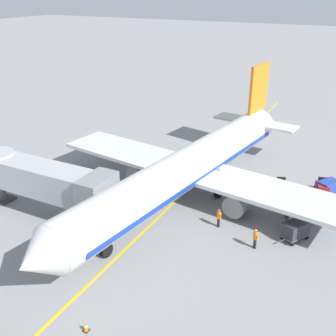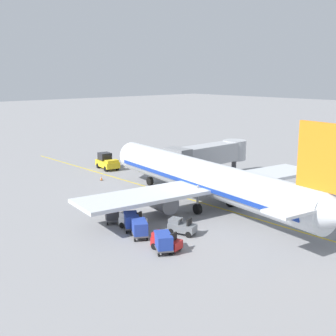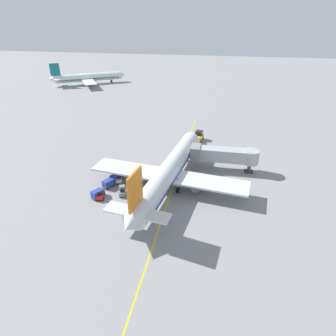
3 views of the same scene
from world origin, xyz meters
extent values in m
plane|color=gray|center=(0.00, 0.00, 0.00)|extent=(400.00, 400.00, 0.00)
cube|color=gold|center=(0.00, 0.00, 0.00)|extent=(0.24, 80.00, 0.01)
cylinder|color=silver|center=(-0.76, -0.69, 3.29)|extent=(8.14, 32.20, 3.70)
cube|color=#193899|center=(-0.76, -0.69, 2.82)|extent=(7.82, 29.67, 0.44)
cone|color=silver|center=(1.65, 16.34, 3.29)|extent=(3.93, 2.88, 3.63)
cone|color=silver|center=(-3.19, -17.92, 3.58)|extent=(3.51, 3.21, 3.14)
cube|color=black|center=(1.40, 14.55, 3.93)|extent=(2.90, 1.48, 0.60)
cube|color=silver|center=(-0.90, -1.68, 2.64)|extent=(30.43, 9.34, 0.36)
cylinder|color=gray|center=(-6.23, -0.12, 1.39)|extent=(2.43, 3.45, 2.00)
cylinder|color=gray|center=(4.66, -1.66, 1.39)|extent=(2.43, 3.45, 2.00)
cube|color=orange|center=(-2.85, -15.55, 7.88)|extent=(0.93, 4.40, 5.50)
cube|color=silver|center=(-2.83, -15.35, 3.84)|extent=(10.27, 3.97, 0.24)
cylinder|color=black|center=(0.81, 10.40, 0.55)|extent=(0.60, 1.15, 1.10)
cylinder|color=gray|center=(0.81, 10.40, 2.10)|extent=(0.24, 0.24, 2.00)
cylinder|color=black|center=(-3.31, -2.35, 0.55)|extent=(0.60, 1.15, 1.10)
cylinder|color=gray|center=(-3.31, -2.35, 2.10)|extent=(0.24, 0.24, 2.00)
cylinder|color=black|center=(1.24, -3.00, 0.55)|extent=(0.60, 1.15, 1.10)
cylinder|color=gray|center=(1.24, -3.00, 2.10)|extent=(0.24, 0.24, 2.00)
cube|color=#A8AAAF|center=(8.59, 7.73, 3.49)|extent=(12.17, 2.80, 2.60)
cube|color=gray|center=(3.30, 7.73, 3.49)|extent=(2.00, 3.50, 2.99)
cylinder|color=#4C4C51|center=(14.68, 7.73, 1.09)|extent=(0.70, 0.70, 2.19)
cube|color=#38383A|center=(14.68, 7.73, 0.08)|extent=(1.80, 1.80, 0.16)
cube|color=silver|center=(-10.90, -1.18, 0.63)|extent=(2.04, 2.77, 0.70)
cube|color=silver|center=(-11.16, -0.55, 1.20)|extent=(1.34, 1.35, 0.44)
cube|color=black|center=(-10.65, -1.82, 1.30)|extent=(0.84, 0.46, 0.64)
cylinder|color=black|center=(-10.95, -1.07, 1.28)|extent=(0.17, 0.27, 0.54)
cylinder|color=black|center=(-11.73, -0.57, 0.28)|extent=(0.39, 0.59, 0.56)
cylinder|color=black|center=(-10.73, -0.17, 0.28)|extent=(0.39, 0.59, 0.56)
cylinder|color=black|center=(-11.08, -2.20, 0.28)|extent=(0.39, 0.59, 0.56)
cylinder|color=black|center=(-10.08, -1.80, 0.28)|extent=(0.39, 0.59, 0.56)
cube|color=#B21E1E|center=(-12.15, -7.38, 0.63)|extent=(1.74, 2.71, 0.70)
cube|color=#B21E1E|center=(-12.31, -6.71, 1.20)|extent=(1.23, 1.25, 0.44)
cube|color=black|center=(-11.99, -8.05, 1.30)|extent=(0.85, 0.35, 0.64)
cylinder|color=black|center=(-12.18, -7.26, 1.28)|extent=(0.14, 0.27, 0.54)
cylinder|color=black|center=(-12.88, -6.65, 0.28)|extent=(0.32, 0.59, 0.56)
cylinder|color=black|center=(-11.82, -6.41, 0.28)|extent=(0.32, 0.59, 0.56)
cylinder|color=black|center=(-12.48, -8.36, 0.28)|extent=(0.32, 0.59, 0.56)
cylinder|color=black|center=(-11.43, -8.11, 0.28)|extent=(0.32, 0.59, 0.56)
cube|color=slate|center=(-8.61, -5.58, 0.63)|extent=(2.01, 2.76, 0.70)
cube|color=slate|center=(-8.86, -4.94, 1.20)|extent=(1.33, 1.34, 0.44)
cube|color=black|center=(-8.37, -6.22, 1.30)|extent=(0.84, 0.45, 0.64)
cylinder|color=black|center=(-8.66, -5.46, 1.28)|extent=(0.17, 0.27, 0.54)
cylinder|color=black|center=(-9.43, -4.95, 0.28)|extent=(0.39, 0.59, 0.56)
cylinder|color=black|center=(-8.42, -4.57, 0.28)|extent=(0.39, 0.59, 0.56)
cylinder|color=black|center=(-8.81, -6.59, 0.28)|extent=(0.39, 0.59, 0.56)
cylinder|color=black|center=(-7.80, -6.21, 0.28)|extent=(0.39, 0.59, 0.56)
cube|color=#4C4C51|center=(-11.40, 1.52, 0.42)|extent=(2.22, 2.56, 0.12)
cube|color=#2D2D33|center=(-11.40, 1.52, 1.03)|extent=(2.11, 2.43, 1.10)
cylinder|color=#4C4C51|center=(-10.68, 2.78, 0.41)|extent=(0.41, 0.64, 0.07)
cylinder|color=black|center=(-11.47, 2.51, 0.18)|extent=(0.28, 0.37, 0.36)
cylinder|color=black|center=(-10.51, 1.96, 0.18)|extent=(0.28, 0.37, 0.36)
cylinder|color=black|center=(-12.29, 1.08, 0.18)|extent=(0.28, 0.37, 0.36)
cylinder|color=black|center=(-11.33, 0.53, 0.18)|extent=(0.28, 0.37, 0.36)
cube|color=#4C4C51|center=(-11.38, -1.56, 0.42)|extent=(2.22, 2.56, 0.12)
cube|color=#233D9E|center=(-11.38, -1.56, 1.03)|extent=(2.11, 2.43, 1.10)
cylinder|color=#4C4C51|center=(-10.66, -0.30, 0.41)|extent=(0.41, 0.64, 0.07)
cylinder|color=black|center=(-11.45, -0.57, 0.18)|extent=(0.28, 0.37, 0.36)
cylinder|color=black|center=(-10.49, -1.12, 0.18)|extent=(0.28, 0.37, 0.36)
cylinder|color=black|center=(-12.27, -2.00, 0.18)|extent=(0.28, 0.37, 0.36)
cylinder|color=black|center=(-11.31, -2.55, 0.18)|extent=(0.28, 0.37, 0.36)
cube|color=#4C4C51|center=(-12.08, -3.69, 0.42)|extent=(2.22, 2.56, 0.12)
cube|color=#233D9E|center=(-12.08, -3.69, 1.03)|extent=(2.11, 2.43, 1.10)
cylinder|color=#4C4C51|center=(-11.36, -2.43, 0.41)|extent=(0.41, 0.64, 0.07)
cylinder|color=black|center=(-12.15, -2.70, 0.18)|extent=(0.28, 0.37, 0.36)
cylinder|color=black|center=(-11.19, -3.25, 0.18)|extent=(0.28, 0.37, 0.36)
cylinder|color=black|center=(-12.97, -4.13, 0.18)|extent=(0.28, 0.37, 0.36)
cylinder|color=black|center=(-12.01, -4.68, 0.18)|extent=(0.28, 0.37, 0.36)
cube|color=#4C4C51|center=(-12.64, -7.53, 0.42)|extent=(2.22, 2.56, 0.12)
cube|color=#233D9E|center=(-12.64, -7.53, 1.03)|extent=(2.11, 2.43, 1.10)
cylinder|color=#4C4C51|center=(-11.92, -6.28, 0.41)|extent=(0.41, 0.64, 0.07)
cylinder|color=black|center=(-12.71, -6.54, 0.18)|extent=(0.28, 0.37, 0.36)
cylinder|color=black|center=(-11.75, -7.09, 0.18)|extent=(0.28, 0.37, 0.36)
cylinder|color=black|center=(-12.58, -8.53, 0.18)|extent=(0.28, 0.37, 0.36)
cylinder|color=#232328|center=(-5.18, 2.53, 0.42)|extent=(0.15, 0.15, 0.85)
cylinder|color=#232328|center=(-5.32, 2.67, 0.42)|extent=(0.15, 0.15, 0.85)
cube|color=orange|center=(-5.25, 2.60, 1.15)|extent=(0.44, 0.43, 0.60)
cylinder|color=orange|center=(-5.07, 2.43, 1.10)|extent=(0.22, 0.22, 0.57)
cylinder|color=orange|center=(-5.43, 2.77, 1.10)|extent=(0.22, 0.22, 0.57)
sphere|color=#997051|center=(-5.25, 2.60, 1.58)|extent=(0.22, 0.22, 0.22)
cube|color=red|center=(-5.25, 2.60, 1.60)|extent=(0.25, 0.24, 0.10)
cylinder|color=#232328|center=(-8.80, 4.12, 0.42)|extent=(0.15, 0.15, 0.85)
cylinder|color=#232328|center=(-8.94, 4.26, 0.42)|extent=(0.15, 0.15, 0.85)
cube|color=orange|center=(-8.87, 4.19, 1.15)|extent=(0.44, 0.44, 0.60)
cylinder|color=orange|center=(-8.70, 4.01, 1.10)|extent=(0.22, 0.22, 0.57)
cylinder|color=orange|center=(-9.05, 4.37, 1.10)|extent=(0.22, 0.22, 0.57)
sphere|color=beige|center=(-8.87, 4.19, 1.58)|extent=(0.22, 0.22, 0.22)
cube|color=red|center=(-8.87, 4.19, 1.60)|extent=(0.24, 0.25, 0.10)
cube|color=black|center=(-2.40, 16.98, 0.02)|extent=(0.36, 0.36, 0.04)
cone|color=orange|center=(-2.40, 16.98, 0.32)|extent=(0.30, 0.30, 0.55)
cylinder|color=white|center=(-2.40, 16.98, 0.34)|extent=(0.21, 0.21, 0.06)
camera|label=1|loc=(-15.03, 30.66, 18.76)|focal=43.30mm
camera|label=2|loc=(-35.33, -33.30, 14.39)|focal=47.47mm
camera|label=3|loc=(8.05, -48.30, 29.46)|focal=31.11mm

